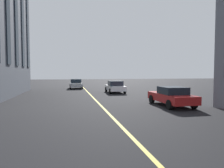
% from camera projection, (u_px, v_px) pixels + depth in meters
% --- Properties ---
extents(lane_centre_line, '(80.00, 0.16, 0.01)m').
position_uv_depth(lane_centre_line, '(97.00, 102.00, 16.89)').
color(lane_centre_line, '#D8C64C').
rests_on(lane_centre_line, ground_plane).
extents(car_white_trailing, '(3.90, 1.89, 1.40)m').
position_uv_depth(car_white_trailing, '(115.00, 87.00, 24.44)').
color(car_white_trailing, silver).
rests_on(car_white_trailing, ground_plane).
extents(car_silver_parked_b, '(3.90, 1.89, 1.40)m').
position_uv_depth(car_silver_parked_b, '(76.00, 84.00, 31.08)').
color(car_silver_parked_b, '#B7BABF').
rests_on(car_silver_parked_b, ground_plane).
extents(car_red_near, '(4.40, 1.95, 1.37)m').
position_uv_depth(car_red_near, '(171.00, 96.00, 14.72)').
color(car_red_near, '#B21E1E').
rests_on(car_red_near, ground_plane).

